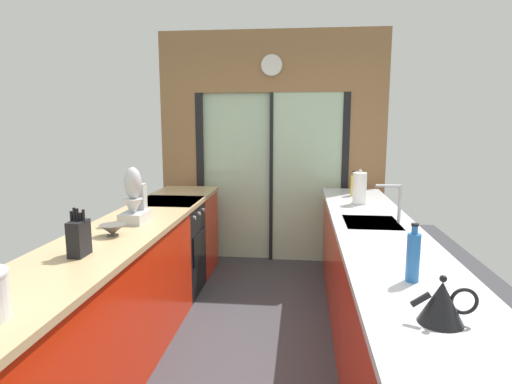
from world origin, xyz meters
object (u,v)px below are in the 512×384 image
object	(u,v)px
knife_block	(79,238)
soap_bottle_far	(354,185)
mixing_bowl	(112,230)
soap_bottle_near	(413,256)
paper_towel_roll	(360,188)
oven_range	(170,247)
kettle	(442,302)
stand_mixer	(134,201)

from	to	relation	value
knife_block	soap_bottle_far	distance (m)	2.83
mixing_bowl	soap_bottle_near	size ratio (longest dim) A/B	0.61
soap_bottle_near	paper_towel_roll	xyz separation A→B (m)	(-0.00, 1.95, 0.02)
oven_range	kettle	size ratio (longest dim) A/B	3.67
oven_range	stand_mixer	bearing A→B (deg)	-88.81
soap_bottle_far	paper_towel_roll	world-z (taller)	paper_towel_roll
knife_block	paper_towel_roll	size ratio (longest dim) A/B	0.87
kettle	soap_bottle_far	distance (m)	2.84
soap_bottle_far	paper_towel_roll	xyz separation A→B (m)	(-0.00, -0.46, 0.04)
oven_range	mixing_bowl	xyz separation A→B (m)	(0.02, -1.28, 0.51)
mixing_bowl	kettle	bearing A→B (deg)	-31.11
stand_mixer	kettle	size ratio (longest dim) A/B	1.68
stand_mixer	soap_bottle_near	xyz separation A→B (m)	(1.78, -1.04, -0.04)
stand_mixer	soap_bottle_far	bearing A→B (deg)	37.59
mixing_bowl	kettle	distance (m)	2.08
kettle	soap_bottle_near	distance (m)	0.44
kettle	oven_range	bearing A→B (deg)	127.35
knife_block	stand_mixer	bearing A→B (deg)	90.00
oven_range	mixing_bowl	bearing A→B (deg)	-89.18
knife_block	kettle	xyz separation A→B (m)	(1.78, -0.64, -0.02)
soap_bottle_near	soap_bottle_far	world-z (taller)	soap_bottle_near
mixing_bowl	kettle	size ratio (longest dim) A/B	0.69
stand_mixer	soap_bottle_near	size ratio (longest dim) A/B	1.48
soap_bottle_near	paper_towel_roll	bearing A→B (deg)	90.00
kettle	soap_bottle_near	xyz separation A→B (m)	(-0.00, 0.43, 0.04)
soap_bottle_near	paper_towel_roll	world-z (taller)	paper_towel_roll
knife_block	stand_mixer	xyz separation A→B (m)	(0.00, 0.83, 0.05)
knife_block	soap_bottle_far	world-z (taller)	knife_block
stand_mixer	kettle	world-z (taller)	stand_mixer
kettle	knife_block	bearing A→B (deg)	160.17
knife_block	soap_bottle_far	xyz separation A→B (m)	(1.78, 2.20, 0.00)
oven_range	stand_mixer	xyz separation A→B (m)	(0.02, -0.89, 0.63)
kettle	paper_towel_roll	bearing A→B (deg)	90.04
mixing_bowl	stand_mixer	world-z (taller)	stand_mixer
mixing_bowl	soap_bottle_near	world-z (taller)	soap_bottle_near
soap_bottle_near	paper_towel_roll	distance (m)	1.95
knife_block	soap_bottle_far	size ratio (longest dim) A/B	1.09
knife_block	soap_bottle_near	world-z (taller)	soap_bottle_near
oven_range	mixing_bowl	distance (m)	1.38
oven_range	soap_bottle_near	world-z (taller)	soap_bottle_near
mixing_bowl	paper_towel_roll	bearing A→B (deg)	36.38
stand_mixer	paper_towel_roll	distance (m)	2.00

